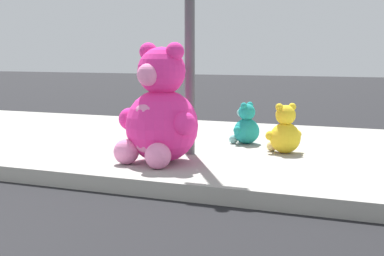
% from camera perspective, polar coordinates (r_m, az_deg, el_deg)
% --- Properties ---
extents(sidewalk, '(28.00, 4.40, 0.15)m').
position_cam_1_polar(sidewalk, '(7.60, -4.67, -1.60)').
color(sidewalk, '#9E9B93').
rests_on(sidewalk, ground_plane).
extents(plush_pink_large, '(0.92, 0.85, 1.21)m').
position_cam_1_polar(plush_pink_large, '(5.88, -3.18, 1.27)').
color(plush_pink_large, '#F22D93').
rests_on(plush_pink_large, sidewalk).
extents(plush_white, '(0.45, 0.43, 0.60)m').
position_cam_1_polar(plush_white, '(7.02, -2.74, 0.28)').
color(plush_white, white).
rests_on(plush_white, sidewalk).
extents(plush_yellow, '(0.39, 0.40, 0.56)m').
position_cam_1_polar(plush_yellow, '(6.55, 9.01, -0.49)').
color(plush_yellow, yellow).
rests_on(plush_yellow, sidewalk).
extents(plush_teal, '(0.36, 0.39, 0.51)m').
position_cam_1_polar(plush_teal, '(7.15, 5.24, 0.09)').
color(plush_teal, teal).
rests_on(plush_teal, sidewalk).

